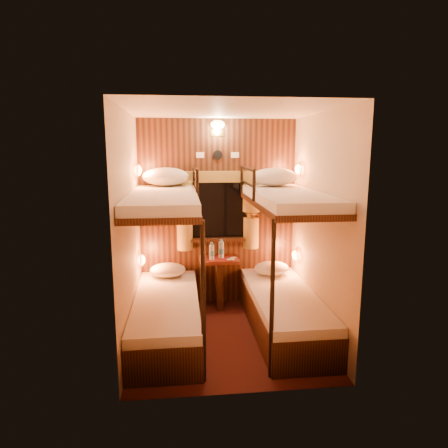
{
  "coord_description": "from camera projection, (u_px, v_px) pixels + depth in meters",
  "views": [
    {
      "loc": [
        -0.47,
        -4.05,
        2.02
      ],
      "look_at": [
        -0.01,
        0.15,
        1.23
      ],
      "focal_mm": 32.0,
      "sensor_mm": 36.0,
      "label": 1
    }
  ],
  "objects": [
    {
      "name": "window",
      "position": [
        218.0,
        215.0,
        5.14
      ],
      "size": [
        1.0,
        0.12,
        0.79
      ],
      "color": "black",
      "rests_on": "back_panel"
    },
    {
      "name": "ceiling",
      "position": [
        227.0,
        110.0,
        3.94
      ],
      "size": [
        2.1,
        2.1,
        0.0
      ],
      "primitive_type": "plane",
      "rotation": [
        3.14,
        0.0,
        0.0
      ],
      "color": "silver",
      "rests_on": "wall_back"
    },
    {
      "name": "wall_right",
      "position": [
        320.0,
        227.0,
        4.26
      ],
      "size": [
        0.0,
        2.4,
        2.4
      ],
      "primitive_type": "plane",
      "rotation": [
        1.57,
        0.0,
        -1.57
      ],
      "color": "#C6B293",
      "rests_on": "floor"
    },
    {
      "name": "pillow_upper_right",
      "position": [
        274.0,
        177.0,
        4.79
      ],
      "size": [
        0.55,
        0.39,
        0.22
      ],
      "primitive_type": "ellipsoid",
      "color": "white",
      "rests_on": "bunk_right"
    },
    {
      "name": "pillow_upper_left",
      "position": [
        166.0,
        177.0,
        4.8
      ],
      "size": [
        0.56,
        0.4,
        0.22
      ],
      "primitive_type": "ellipsoid",
      "color": "white",
      "rests_on": "bunk_left"
    },
    {
      "name": "sachet_b",
      "position": [
        233.0,
        258.0,
        5.11
      ],
      "size": [
        0.09,
        0.08,
        0.01
      ],
      "primitive_type": "cube",
      "rotation": [
        0.0,
        0.0,
        0.47
      ],
      "color": "silver",
      "rests_on": "table"
    },
    {
      "name": "wall_front",
      "position": [
        242.0,
        255.0,
        3.13
      ],
      "size": [
        2.4,
        0.0,
        2.4
      ],
      "primitive_type": "plane",
      "rotation": [
        -1.57,
        0.0,
        0.0
      ],
      "color": "#C6B293",
      "rests_on": "floor"
    },
    {
      "name": "pillow_lower_left",
      "position": [
        168.0,
        270.0,
        4.96
      ],
      "size": [
        0.44,
        0.32,
        0.17
      ],
      "primitive_type": "ellipsoid",
      "color": "white",
      "rests_on": "bunk_left"
    },
    {
      "name": "floor",
      "position": [
        227.0,
        336.0,
        4.38
      ],
      "size": [
        2.1,
        2.1,
        0.0
      ],
      "primitive_type": "plane",
      "color": "#3A160F",
      "rests_on": "ground"
    },
    {
      "name": "pillow_lower_right",
      "position": [
        271.0,
        268.0,
        5.04
      ],
      "size": [
        0.44,
        0.31,
        0.17
      ],
      "primitive_type": "ellipsoid",
      "color": "white",
      "rests_on": "bunk_right"
    },
    {
      "name": "reading_lamps",
      "position": [
        220.0,
        215.0,
        4.83
      ],
      "size": [
        2.0,
        0.2,
        1.25
      ],
      "color": "orange",
      "rests_on": "wall_left"
    },
    {
      "name": "bunk_right",
      "position": [
        284.0,
        284.0,
        4.41
      ],
      "size": [
        0.72,
        1.9,
        1.82
      ],
      "color": "black",
      "rests_on": "floor"
    },
    {
      "name": "table",
      "position": [
        219.0,
        276.0,
        5.13
      ],
      "size": [
        0.5,
        0.34,
        0.66
      ],
      "color": "#5D2015",
      "rests_on": "floor"
    },
    {
      "name": "bunk_left",
      "position": [
        166.0,
        288.0,
        4.27
      ],
      "size": [
        0.72,
        1.9,
        1.82
      ],
      "color": "black",
      "rests_on": "floor"
    },
    {
      "name": "wall_left",
      "position": [
        129.0,
        231.0,
        4.05
      ],
      "size": [
        0.0,
        2.4,
        2.4
      ],
      "primitive_type": "plane",
      "rotation": [
        1.57,
        0.0,
        1.57
      ],
      "color": "#C6B293",
      "rests_on": "floor"
    },
    {
      "name": "wall_back",
      "position": [
        218.0,
        213.0,
        5.18
      ],
      "size": [
        2.4,
        0.0,
        2.4
      ],
      "primitive_type": "plane",
      "rotation": [
        1.57,
        0.0,
        0.0
      ],
      "color": "#C6B293",
      "rests_on": "floor"
    },
    {
      "name": "bottle_left",
      "position": [
        212.0,
        252.0,
        5.01
      ],
      "size": [
        0.07,
        0.07,
        0.23
      ],
      "rotation": [
        0.0,
        0.0,
        -0.18
      ],
      "color": "#99BFE5",
      "rests_on": "table"
    },
    {
      "name": "back_fixtures",
      "position": [
        218.0,
        131.0,
        4.94
      ],
      "size": [
        0.54,
        0.09,
        0.48
      ],
      "color": "black",
      "rests_on": "back_panel"
    },
    {
      "name": "curtains",
      "position": [
        218.0,
        209.0,
        5.1
      ],
      "size": [
        1.1,
        0.22,
        1.0
      ],
      "color": "olive",
      "rests_on": "back_panel"
    },
    {
      "name": "sachet_a",
      "position": [
        230.0,
        259.0,
        5.03
      ],
      "size": [
        0.11,
        0.09,
        0.01
      ],
      "primitive_type": "cube",
      "rotation": [
        0.0,
        0.0,
        0.39
      ],
      "color": "silver",
      "rests_on": "table"
    },
    {
      "name": "bottle_right",
      "position": [
        221.0,
        250.0,
        5.09
      ],
      "size": [
        0.07,
        0.07,
        0.25
      ],
      "rotation": [
        0.0,
        0.0,
        0.38
      ],
      "color": "#99BFE5",
      "rests_on": "table"
    },
    {
      "name": "back_panel",
      "position": [
        218.0,
        214.0,
        5.17
      ],
      "size": [
        2.0,
        0.03,
        2.4
      ],
      "primitive_type": "cube",
      "color": "black",
      "rests_on": "floor"
    }
  ]
}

